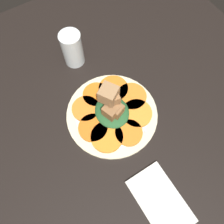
# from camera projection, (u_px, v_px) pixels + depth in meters

# --- Properties ---
(table_slab) EXTENTS (1.20, 1.20, 0.02)m
(table_slab) POSITION_uv_depth(u_px,v_px,m) (112.00, 116.00, 0.69)
(table_slab) COLOR black
(table_slab) RESTS_ON ground
(plate) EXTENTS (0.28, 0.28, 0.01)m
(plate) POSITION_uv_depth(u_px,v_px,m) (112.00, 114.00, 0.68)
(plate) COLOR beige
(plate) RESTS_ON table_slab
(carrot_slice_0) EXTENTS (0.09, 0.09, 0.01)m
(carrot_slice_0) POSITION_uv_depth(u_px,v_px,m) (107.00, 137.00, 0.63)
(carrot_slice_0) COLOR orange
(carrot_slice_0) RESTS_ON plate
(carrot_slice_1) EXTENTS (0.08, 0.08, 0.01)m
(carrot_slice_1) POSITION_uv_depth(u_px,v_px,m) (129.00, 133.00, 0.64)
(carrot_slice_1) COLOR orange
(carrot_slice_1) RESTS_ON plate
(carrot_slice_2) EXTENTS (0.09, 0.09, 0.01)m
(carrot_slice_2) POSITION_uv_depth(u_px,v_px,m) (137.00, 113.00, 0.66)
(carrot_slice_2) COLOR orange
(carrot_slice_2) RESTS_ON plate
(carrot_slice_3) EXTENTS (0.09, 0.09, 0.01)m
(carrot_slice_3) POSITION_uv_depth(u_px,v_px,m) (131.00, 97.00, 0.69)
(carrot_slice_3) COLOR orange
(carrot_slice_3) RESTS_ON plate
(carrot_slice_4) EXTENTS (0.09, 0.09, 0.01)m
(carrot_slice_4) POSITION_uv_depth(u_px,v_px,m) (113.00, 89.00, 0.70)
(carrot_slice_4) COLOR orange
(carrot_slice_4) RESTS_ON plate
(carrot_slice_5) EXTENTS (0.09, 0.09, 0.01)m
(carrot_slice_5) POSITION_uv_depth(u_px,v_px,m) (96.00, 95.00, 0.69)
(carrot_slice_5) COLOR orange
(carrot_slice_5) RESTS_ON plate
(carrot_slice_6) EXTENTS (0.09, 0.09, 0.01)m
(carrot_slice_6) POSITION_uv_depth(u_px,v_px,m) (86.00, 109.00, 0.67)
(carrot_slice_6) COLOR orange
(carrot_slice_6) RESTS_ON plate
(carrot_slice_7) EXTENTS (0.09, 0.09, 0.01)m
(carrot_slice_7) POSITION_uv_depth(u_px,v_px,m) (93.00, 128.00, 0.65)
(carrot_slice_7) COLOR orange
(carrot_slice_7) RESTS_ON plate
(center_pile) EXTENTS (0.11, 0.10, 0.12)m
(center_pile) POSITION_uv_depth(u_px,v_px,m) (112.00, 107.00, 0.63)
(center_pile) COLOR #235128
(center_pile) RESTS_ON plate
(fork) EXTENTS (0.20, 0.06, 0.00)m
(fork) POSITION_uv_depth(u_px,v_px,m) (131.00, 106.00, 0.68)
(fork) COLOR #B2B2B7
(fork) RESTS_ON plate
(water_glass) EXTENTS (0.07, 0.07, 0.12)m
(water_glass) POSITION_uv_depth(u_px,v_px,m) (72.00, 49.00, 0.71)
(water_glass) COLOR silver
(water_glass) RESTS_ON table_slab
(napkin) EXTENTS (0.18, 0.11, 0.01)m
(napkin) POSITION_uv_depth(u_px,v_px,m) (160.00, 201.00, 0.58)
(napkin) COLOR silver
(napkin) RESTS_ON table_slab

